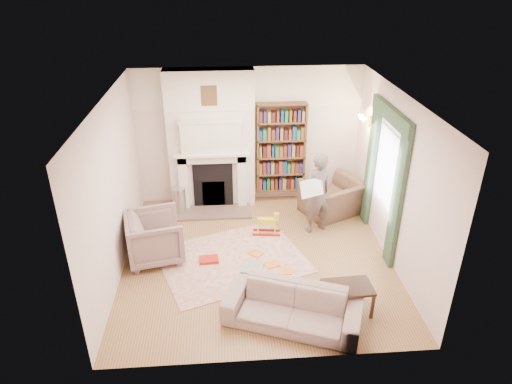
{
  "coord_description": "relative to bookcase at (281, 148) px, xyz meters",
  "views": [
    {
      "loc": [
        -0.51,
        -6.47,
        4.6
      ],
      "look_at": [
        0.0,
        0.25,
        1.15
      ],
      "focal_mm": 32.0,
      "sensor_mm": 36.0,
      "label": 1
    }
  ],
  "objects": [
    {
      "name": "curtain_right",
      "position": [
        1.55,
        -1.02,
        0.02
      ],
      "size": [
        0.07,
        0.32,
        2.4
      ],
      "primitive_type": "cube",
      "color": "#2F4A32",
      "rests_on": "floor"
    },
    {
      "name": "window",
      "position": [
        1.58,
        -1.72,
        0.27
      ],
      "size": [
        0.02,
        0.9,
        1.3
      ],
      "primitive_type": "cube",
      "color": "silver",
      "rests_on": "wall_right"
    },
    {
      "name": "rocking_horse",
      "position": [
        -0.41,
        -1.37,
        -0.95
      ],
      "size": [
        0.53,
        0.27,
        0.45
      ],
      "primitive_type": null,
      "rotation": [
        0.0,
        0.0,
        -0.12
      ],
      "color": "gold",
      "rests_on": "rug"
    },
    {
      "name": "ceiling",
      "position": [
        -0.65,
        -2.12,
        1.62
      ],
      "size": [
        4.5,
        4.5,
        0.0
      ],
      "primitive_type": "plane",
      "rotation": [
        3.14,
        0.0,
        0.0
      ],
      "color": "white",
      "rests_on": "wall_back"
    },
    {
      "name": "sofa",
      "position": [
        -0.29,
        -3.73,
        -0.9
      ],
      "size": [
        2.03,
        1.37,
        0.55
      ],
      "primitive_type": "imported",
      "rotation": [
        0.0,
        0.0,
        -0.37
      ],
      "color": "#BAAD9A",
      "rests_on": "floor"
    },
    {
      "name": "bookcase",
      "position": [
        0.0,
        0.0,
        0.0
      ],
      "size": [
        1.0,
        0.24,
        1.85
      ],
      "primitive_type": "cube",
      "color": "brown",
      "rests_on": "floor"
    },
    {
      "name": "newspaper",
      "position": [
        0.37,
        -1.49,
        -0.18
      ],
      "size": [
        0.46,
        0.29,
        0.3
      ],
      "primitive_type": "cube",
      "rotation": [
        -0.35,
        0.0,
        0.39
      ],
      "color": "white",
      "rests_on": "man_reading"
    },
    {
      "name": "rug",
      "position": [
        -1.08,
        -2.15,
        -1.17
      ],
      "size": [
        2.82,
        2.5,
        0.01
      ],
      "primitive_type": "cube",
      "rotation": [
        0.0,
        0.0,
        0.35
      ],
      "color": "beige",
      "rests_on": "floor"
    },
    {
      "name": "paraffin_heater",
      "position": [
        -2.07,
        -0.43,
        -0.9
      ],
      "size": [
        0.26,
        0.26,
        0.55
      ],
      "primitive_type": "cylinder",
      "rotation": [
        0.0,
        0.0,
        0.1
      ],
      "color": "#B1B5B9",
      "rests_on": "floor"
    },
    {
      "name": "wall_sconce",
      "position": [
        1.38,
        -0.62,
        0.72
      ],
      "size": [
        0.2,
        0.24,
        0.24
      ],
      "primitive_type": null,
      "color": "gold",
      "rests_on": "wall_right"
    },
    {
      "name": "curtain_left",
      "position": [
        1.55,
        -2.42,
        0.02
      ],
      "size": [
        0.07,
        0.32,
        2.4
      ],
      "primitive_type": "cube",
      "color": "#2F4A32",
      "rests_on": "floor"
    },
    {
      "name": "fireplace",
      "position": [
        -1.4,
        -0.07,
        0.21
      ],
      "size": [
        1.7,
        0.58,
        2.8
      ],
      "color": "silver",
      "rests_on": "floor"
    },
    {
      "name": "wall_back",
      "position": [
        -0.65,
        0.13,
        0.22
      ],
      "size": [
        4.5,
        0.0,
        4.5
      ],
      "primitive_type": "plane",
      "rotation": [
        1.57,
        0.0,
        0.0
      ],
      "color": "silver",
      "rests_on": "floor"
    },
    {
      "name": "floor",
      "position": [
        -0.65,
        -2.12,
        -1.18
      ],
      "size": [
        4.5,
        4.5,
        0.0
      ],
      "primitive_type": "plane",
      "color": "brown",
      "rests_on": "ground"
    },
    {
      "name": "pelmet",
      "position": [
        1.54,
        -1.72,
        1.2
      ],
      "size": [
        0.09,
        1.7,
        0.24
      ],
      "primitive_type": "cube",
      "color": "#2F4A32",
      "rests_on": "wall_right"
    },
    {
      "name": "board_game",
      "position": [
        -0.75,
        -2.43,
        -1.15
      ],
      "size": [
        0.42,
        0.42,
        0.03
      ],
      "primitive_type": "cube",
      "rotation": [
        0.0,
        0.0,
        -0.25
      ],
      "color": "#E3D050",
      "rests_on": "rug"
    },
    {
      "name": "wall_right",
      "position": [
        1.6,
        -2.12,
        0.22
      ],
      "size": [
        0.0,
        4.5,
        4.5
      ],
      "primitive_type": "plane",
      "rotation": [
        1.57,
        0.0,
        -1.57
      ],
      "color": "silver",
      "rests_on": "floor"
    },
    {
      "name": "comic_annuals",
      "position": [
        -0.51,
        -2.43,
        -1.16
      ],
      "size": [
        0.78,
        1.08,
        0.02
      ],
      "color": "red",
      "rests_on": "rug"
    },
    {
      "name": "armchair_left",
      "position": [
        -2.37,
        -1.98,
        -0.76
      ],
      "size": [
        1.09,
        1.07,
        0.83
      ],
      "primitive_type": "imported",
      "rotation": [
        0.0,
        0.0,
        1.8
      ],
      "color": "gray",
      "rests_on": "floor"
    },
    {
      "name": "man_reading",
      "position": [
        0.52,
        -1.29,
        -0.39
      ],
      "size": [
        0.67,
        0.57,
        1.57
      ],
      "primitive_type": "imported",
      "rotation": [
        0.0,
        0.0,
        3.53
      ],
      "color": "#584946",
      "rests_on": "floor"
    },
    {
      "name": "wall_left",
      "position": [
        -2.9,
        -2.12,
        0.22
      ],
      "size": [
        0.0,
        4.5,
        4.5
      ],
      "primitive_type": "plane",
      "rotation": [
        1.57,
        0.0,
        1.57
      ],
      "color": "silver",
      "rests_on": "floor"
    },
    {
      "name": "wall_front",
      "position": [
        -0.65,
        -4.37,
        0.22
      ],
      "size": [
        4.5,
        0.0,
        4.5
      ],
      "primitive_type": "plane",
      "rotation": [
        -1.57,
        0.0,
        0.0
      ],
      "color": "silver",
      "rests_on": "floor"
    },
    {
      "name": "game_box_lid",
      "position": [
        -1.48,
        -2.17,
        -1.14
      ],
      "size": [
        0.34,
        0.24,
        0.05
      ],
      "primitive_type": "cube",
      "rotation": [
        0.0,
        0.0,
        0.07
      ],
      "color": "#A91D13",
      "rests_on": "rug"
    },
    {
      "name": "armchair_reading",
      "position": [
        0.97,
        -0.69,
        -0.82
      ],
      "size": [
        1.39,
        1.33,
        0.71
      ],
      "primitive_type": "imported",
      "rotation": [
        0.0,
        0.0,
        3.58
      ],
      "color": "#462F25",
      "rests_on": "floor"
    },
    {
      "name": "coffee_table",
      "position": [
        0.54,
        -3.54,
        -0.95
      ],
      "size": [
        0.72,
        0.48,
        0.45
      ],
      "primitive_type": null,
      "rotation": [
        0.0,
        0.0,
        0.05
      ],
      "color": "#341B12",
      "rests_on": "floor"
    }
  ]
}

